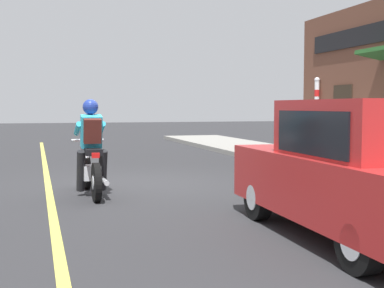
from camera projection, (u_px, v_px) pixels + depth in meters
The scene contains 6 objects.
ground_plane at pixel (145, 184), 10.30m from camera, with size 80.00×80.00×0.00m, color #2B2B2D.
sidewalk_curb at pixel (303, 159), 14.56m from camera, with size 2.60×22.00×0.14m, color gray.
lane_stripe at pixel (46, 169), 12.67m from camera, with size 0.12×19.80×0.01m, color #D1C64C.
motorcycle_with_rider at pixel (91, 155), 8.98m from camera, with size 0.56×2.02×1.62m.
car_hatchback at pixel (361, 172), 5.98m from camera, with size 1.73×3.82×1.57m.
fire_hydrant at pixel (382, 157), 9.78m from camera, with size 0.36×0.24×0.88m.
Camera 1 is at (-2.00, -10.07, 1.50)m, focal length 50.00 mm.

